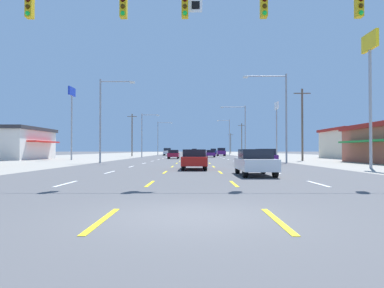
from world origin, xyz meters
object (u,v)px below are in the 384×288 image
(suv_far_left_farthest, at_px, (167,152))
(pole_sign_left_row_1, at_px, (72,105))
(sedan_inner_left_midfar, at_px, (174,154))
(streetlight_left_row_0, at_px, (104,114))
(streetlight_right_row_2, at_px, (228,135))
(hatchback_far_right_mid, at_px, (265,157))
(streetlight_left_row_1, at_px, (144,132))
(sedan_center_turn_near, at_px, (194,159))
(suv_center_turn_distant_b, at_px, (194,151))
(suv_far_right_distant_a, at_px, (213,151))
(suv_far_right_farther, at_px, (221,152))
(sedan_inner_right_far, at_px, (211,153))
(pole_sign_right_row_1, at_px, (277,117))
(sedan_inner_right_nearest, at_px, (255,162))
(streetlight_right_row_0, at_px, (281,111))
(streetlight_left_row_2, at_px, (159,136))
(streetlight_right_row_1, at_px, (242,127))
(pole_sign_right_row_0, at_px, (370,67))

(suv_far_left_farthest, distance_m, pole_sign_left_row_1, 44.53)
(sedan_inner_left_midfar, height_order, streetlight_left_row_0, streetlight_left_row_0)
(pole_sign_left_row_1, bearing_deg, streetlight_right_row_2, 60.40)
(hatchback_far_right_mid, xyz_separation_m, streetlight_left_row_1, (-16.76, 34.32, 4.20))
(sedan_center_turn_near, relative_size, pole_sign_left_row_1, 0.43)
(sedan_center_turn_near, bearing_deg, hatchback_far_right_mid, 49.97)
(hatchback_far_right_mid, height_order, suv_center_turn_distant_b, suv_center_turn_distant_b)
(streetlight_right_row_2, bearing_deg, hatchback_far_right_mid, -92.53)
(suv_far_right_distant_a, xyz_separation_m, streetlight_left_row_1, (-16.70, -54.36, 3.96))
(pole_sign_left_row_1, bearing_deg, suv_far_right_farther, 56.02)
(hatchback_far_right_mid, xyz_separation_m, suv_far_right_distant_a, (-0.05, 88.67, 0.24))
(streetlight_left_row_0, relative_size, streetlight_right_row_2, 0.91)
(sedan_inner_right_far, distance_m, pole_sign_right_row_1, 16.57)
(sedan_center_turn_near, bearing_deg, streetlight_right_row_2, 82.39)
(suv_far_right_farther, relative_size, streetlight_left_row_0, 0.53)
(sedan_inner_right_nearest, distance_m, streetlight_right_row_0, 20.05)
(sedan_inner_right_far, bearing_deg, suv_far_right_distant_a, 86.21)
(sedan_center_turn_near, xyz_separation_m, pole_sign_left_row_1, (-17.67, 24.43, 7.13))
(streetlight_left_row_1, bearing_deg, streetlight_right_row_2, 56.96)
(pole_sign_left_row_1, xyz_separation_m, streetlight_left_row_0, (7.81, -12.09, -2.57))
(suv_far_right_farther, bearing_deg, streetlight_left_row_2, 144.08)
(sedan_center_turn_near, xyz_separation_m, streetlight_left_row_2, (-9.81, 72.62, 4.76))
(hatchback_far_right_mid, distance_m, suv_far_left_farthest, 60.60)
(streetlight_left_row_2, bearing_deg, suv_far_right_distant_a, 55.54)
(pole_sign_right_row_1, xyz_separation_m, streetlight_right_row_2, (-4.27, 39.41, -1.26))
(sedan_inner_right_nearest, distance_m, streetlight_left_row_1, 50.51)
(hatchback_far_right_mid, xyz_separation_m, streetlight_right_row_1, (2.65, 34.32, 5.17))
(streetlight_right_row_2, bearing_deg, streetlight_left_row_1, -123.04)
(suv_far_left_farthest, relative_size, pole_sign_left_row_1, 0.47)
(pole_sign_right_row_1, bearing_deg, suv_far_right_farther, 104.80)
(sedan_center_turn_near, xyz_separation_m, suv_far_right_farther, (6.73, 60.64, 0.27))
(sedan_inner_right_far, height_order, suv_center_turn_distant_b, suv_center_turn_distant_b)
(pole_sign_left_row_1, xyz_separation_m, streetlight_right_row_2, (27.38, 48.19, -2.12))
(sedan_inner_left_midfar, height_order, pole_sign_right_row_1, pole_sign_right_row_1)
(sedan_center_turn_near, xyz_separation_m, suv_center_turn_distant_b, (0.10, 107.81, 0.27))
(sedan_inner_right_far, height_order, streetlight_left_row_1, streetlight_left_row_1)
(sedan_inner_left_midfar, distance_m, pole_sign_right_row_1, 18.51)
(hatchback_far_right_mid, height_order, suv_far_right_farther, suv_far_right_farther)
(suv_center_turn_distant_b, bearing_deg, pole_sign_right_row_1, -79.46)
(suv_far_left_farthest, height_order, pole_sign_left_row_1, pole_sign_left_row_1)
(hatchback_far_right_mid, xyz_separation_m, pole_sign_left_row_1, (-24.53, 16.26, 7.10))
(sedan_center_turn_near, distance_m, pole_sign_right_row_0, 15.48)
(sedan_inner_right_far, bearing_deg, suv_far_right_farther, 78.26)
(hatchback_far_right_mid, relative_size, suv_far_right_distant_a, 0.80)
(sedan_inner_right_nearest, height_order, suv_center_turn_distant_b, suv_center_turn_distant_b)
(sedan_inner_right_nearest, relative_size, streetlight_left_row_1, 0.52)
(sedan_center_turn_near, xyz_separation_m, pole_sign_right_row_1, (13.97, 33.21, 6.27))
(pole_sign_left_row_1, relative_size, streetlight_right_row_0, 1.08)
(streetlight_left_row_0, height_order, streetlight_right_row_1, streetlight_right_row_1)
(streetlight_right_row_0, relative_size, streetlight_left_row_1, 1.13)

